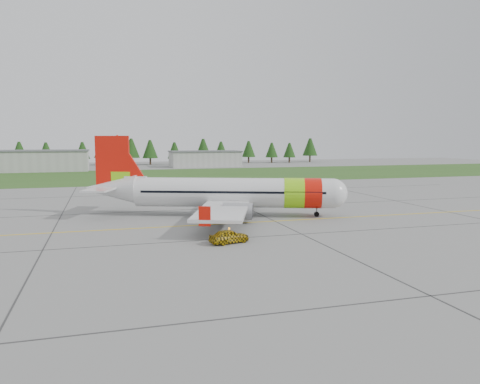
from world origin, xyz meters
name	(u,v)px	position (x,y,z in m)	size (l,w,h in m)	color
ground	(208,240)	(0.00, 0.00, 0.00)	(320.00, 320.00, 0.00)	gray
aircraft	(227,193)	(5.57, 13.62, 2.95)	(32.44, 30.83, 10.24)	silver
follow_me_car	(229,223)	(1.67, -1.94, 1.94)	(1.56, 1.32, 3.88)	yellow
grass_strip	(141,176)	(0.00, 82.00, 0.01)	(320.00, 50.00, 0.03)	#30561E
taxi_guideline	(193,225)	(0.00, 8.00, 0.01)	(120.00, 0.25, 0.02)	gold
hangar_west	(33,161)	(-30.00, 110.00, 3.00)	(32.00, 14.00, 6.00)	#A8A8A3
hangar_east	(205,159)	(25.00, 118.00, 2.60)	(24.00, 12.00, 5.20)	#A8A8A3
treeline	(129,152)	(0.00, 138.00, 5.00)	(160.00, 8.00, 10.00)	#1C3F14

